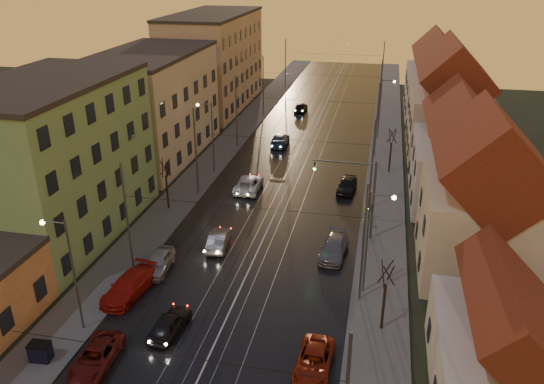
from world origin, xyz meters
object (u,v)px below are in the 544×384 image
Objects in this scene: driving_car_0 at (170,324)px; parked_left_1 at (96,357)px; dumpster at (40,352)px; street_lamp_0 at (68,265)px; parked_right_1 at (334,248)px; street_lamp_3 at (383,103)px; driving_car_2 at (249,184)px; parked_left_3 at (159,262)px; street_lamp_1 at (372,233)px; driving_car_1 at (218,240)px; traffic_light_mast at (362,190)px; parked_right_0 at (314,361)px; parked_right_2 at (347,185)px; driving_car_4 at (301,107)px; parked_left_2 at (128,286)px; driving_car_3 at (280,140)px; street_lamp_2 at (210,131)px.

parked_left_1 is (-3.11, -3.75, -0.06)m from driving_car_0.
dumpster is at bearing -175.96° from parked_left_1.
parked_right_1 is at bearing 39.73° from street_lamp_0.
dumpster is at bearing -129.68° from parked_right_1.
street_lamp_0 is 1.00× the size of street_lamp_3.
driving_car_2 is at bearing 81.88° from parked_left_1.
parked_left_3 is (2.30, 7.70, -4.16)m from street_lamp_0.
parked_left_3 is at bearing -178.92° from street_lamp_1.
driving_car_0 is 11.21m from driving_car_1.
street_lamp_1 is 1.88× the size of parked_left_3.
parked_right_1 is (13.00, 5.02, -0.04)m from parked_left_3.
driving_car_0 is at bearing -150.03° from street_lamp_1.
street_lamp_0 is 1.79× the size of parked_left_1.
traffic_light_mast reaches higher than driving_car_0.
parked_left_1 is 1.00× the size of parked_right_0.
parked_right_2 reaches higher than parked_left_3.
driving_car_4 is 43.58m from parked_right_1.
driving_car_1 is 11.86m from driving_car_2.
parked_left_2 reaches higher than driving_car_0.
parked_right_2 is at bearing 95.18° from parked_right_1.
driving_car_4 is at bearing -84.30° from driving_car_0.
driving_car_3 is 41.64m from parked_left_1.
driving_car_1 is 1.01× the size of driving_car_4.
parked_left_3 is at bearing -150.72° from traffic_light_mast.
street_lamp_0 is 1.55× the size of driving_car_2.
parked_right_0 is at bearing -36.03° from parked_left_3.
street_lamp_2 is at bearing 120.81° from parked_right_0.
parked_right_2 is (-0.19, 26.32, 0.11)m from parked_right_0.
driving_car_4 is 0.88× the size of parked_right_1.
parked_left_2 is at bearing 77.80° from driving_car_2.
parked_left_2 is 16.23m from parked_right_1.
street_lamp_3 reaches higher than parked_right_0.
traffic_light_mast reaches higher than parked_left_3.
street_lamp_3 is 51.01m from dumpster.
parked_right_0 is at bearing 102.14° from driving_car_4.
driving_car_1 is at bearing 64.68° from street_lamp_0.
street_lamp_0 is 1.86× the size of parked_right_2.
parked_right_1 is at bearing 39.02° from parked_left_2.
driving_car_4 is at bearing -92.10° from driving_car_2.
parked_right_0 is (-2.71, -8.52, -4.26)m from street_lamp_1.
driving_car_0 is 0.93× the size of parked_right_2.
dumpster is (-16.07, -2.71, 0.08)m from parked_right_0.
parked_right_2 is at bearing 64.72° from parked_left_2.
dumpster is at bearing -111.69° from street_lamp_3.
driving_car_2 is at bearing 128.88° from street_lamp_1.
parked_right_2 is at bearing -99.07° from street_lamp_3.
parked_right_2 is 33.10m from dumpster.
driving_car_3 is at bearing 106.29° from parked_right_0.
driving_car_2 is 26.53m from parked_right_0.
driving_car_4 is (0.06, 16.54, -0.04)m from driving_car_3.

